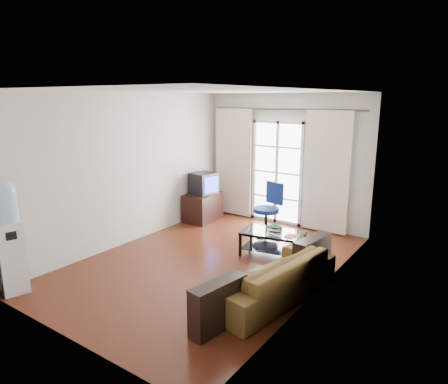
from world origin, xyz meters
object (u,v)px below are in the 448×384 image
object	(u,v)px
sofa	(272,277)
task_chair	(267,220)
tv_stand	(203,207)
water_cooler	(9,235)
coffee_table	(273,240)
crt_tv	(203,183)

from	to	relation	value
sofa	task_chair	world-z (taller)	task_chair
tv_stand	water_cooler	world-z (taller)	water_cooler
tv_stand	water_cooler	size ratio (longest dim) A/B	0.52
coffee_table	crt_tv	world-z (taller)	crt_tv
water_cooler	tv_stand	bearing A→B (deg)	104.89
sofa	crt_tv	world-z (taller)	crt_tv
sofa	water_cooler	size ratio (longest dim) A/B	1.33
water_cooler	sofa	bearing A→B (deg)	48.51
coffee_table	crt_tv	distance (m)	2.42
task_chair	water_cooler	distance (m)	4.42
coffee_table	water_cooler	size ratio (longest dim) A/B	0.71
tv_stand	water_cooler	xyz separation A→B (m)	(-0.10, -4.08, 0.53)
sofa	water_cooler	bearing A→B (deg)	-49.16
crt_tv	coffee_table	bearing A→B (deg)	-14.18
task_chair	tv_stand	bearing A→B (deg)	-165.76
tv_stand	task_chair	distance (m)	1.60
coffee_table	tv_stand	size ratio (longest dim) A/B	1.37
sofa	tv_stand	distance (m)	3.62
coffee_table	crt_tv	size ratio (longest dim) A/B	2.01
coffee_table	crt_tv	bearing A→B (deg)	157.36
tv_stand	crt_tv	distance (m)	0.53
tv_stand	crt_tv	bearing A→B (deg)	81.35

